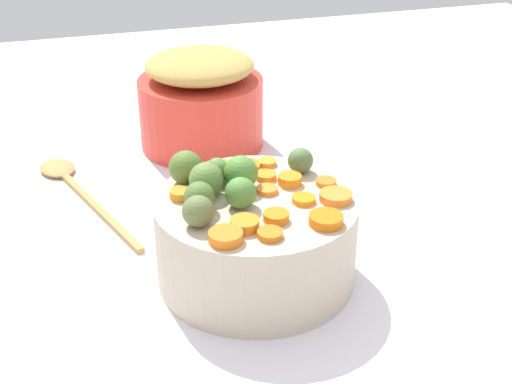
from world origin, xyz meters
name	(u,v)px	position (x,y,z in m)	size (l,w,h in m)	color
tabletop	(246,299)	(0.00, 0.00, 0.01)	(2.40, 2.40, 0.02)	white
serving_bowl_carrots	(256,239)	(0.03, -0.02, 0.07)	(0.24, 0.24, 0.11)	#C2B397
metal_pot	(201,113)	(0.44, -0.05, 0.08)	(0.21, 0.21, 0.12)	red
stuffing_mound	(200,65)	(0.44, -0.05, 0.16)	(0.18, 0.18, 0.05)	tan
carrot_slice_0	(226,237)	(-0.05, 0.04, 0.13)	(0.04, 0.04, 0.01)	orange
carrot_slice_1	(267,162)	(0.11, -0.06, 0.13)	(0.02, 0.02, 0.01)	orange
carrot_slice_2	(267,190)	(0.04, -0.04, 0.13)	(0.03, 0.03, 0.01)	orange
carrot_slice_3	(336,197)	(0.00, -0.11, 0.13)	(0.04, 0.04, 0.01)	orange
carrot_slice_4	(270,234)	(-0.05, -0.01, 0.13)	(0.03, 0.03, 0.01)	orange
carrot_slice_5	(326,220)	(-0.05, -0.08, 0.13)	(0.04, 0.04, 0.01)	orange
carrot_slice_6	(218,168)	(0.12, 0.00, 0.13)	(0.04, 0.04, 0.01)	orange
carrot_slice_7	(181,194)	(0.06, 0.06, 0.13)	(0.03, 0.03, 0.01)	orange
carrot_slice_8	(276,217)	(-0.02, -0.03, 0.13)	(0.03, 0.03, 0.01)	orange
carrot_slice_9	(304,199)	(0.01, -0.07, 0.13)	(0.03, 0.03, 0.01)	orange
carrot_slice_10	(246,167)	(0.11, -0.03, 0.13)	(0.04, 0.04, 0.01)	orange
carrot_slice_11	(245,224)	(-0.03, 0.01, 0.13)	(0.03, 0.03, 0.01)	orange
carrot_slice_12	(266,176)	(0.08, -0.05, 0.13)	(0.03, 0.03, 0.01)	orange
carrot_slice_13	(290,180)	(0.05, -0.07, 0.13)	(0.03, 0.03, 0.01)	orange
carrot_slice_14	(326,182)	(0.04, -0.11, 0.13)	(0.03, 0.03, 0.01)	orange
brussels_sprout_0	(300,160)	(0.08, -0.10, 0.15)	(0.03, 0.03, 0.03)	#526F3E
brussels_sprout_1	(198,211)	(-0.01, 0.06, 0.15)	(0.04, 0.04, 0.04)	#606E3D
brussels_sprout_2	(206,179)	(0.06, 0.03, 0.15)	(0.04, 0.04, 0.04)	#5D803A
brussels_sprout_3	(199,197)	(0.02, 0.05, 0.15)	(0.04, 0.04, 0.04)	#526F31
brussels_sprout_4	(241,173)	(0.06, -0.01, 0.15)	(0.04, 0.04, 0.04)	#528735
brussels_sprout_5	(217,170)	(0.09, 0.01, 0.14)	(0.03, 0.03, 0.03)	#547A3A
brussels_sprout_6	(186,168)	(0.09, 0.05, 0.15)	(0.04, 0.04, 0.04)	#56712B
brussels_sprout_7	(237,193)	(0.02, 0.00, 0.15)	(0.04, 0.04, 0.04)	#4F863A
wooden_spoon	(70,181)	(0.35, 0.18, 0.03)	(0.32, 0.13, 0.01)	#AF8648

